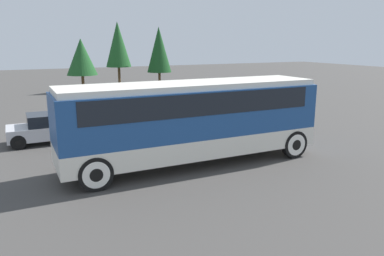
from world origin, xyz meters
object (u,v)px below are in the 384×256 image
at_px(tour_bus, 194,115).
at_px(parked_car_far, 229,112).
at_px(parked_car_mid, 168,122).
at_px(parked_car_near, 58,127).

height_order(tour_bus, parked_car_far, tour_bus).
xyz_separation_m(tour_bus, parked_car_far, (5.24, 5.97, -1.29)).
bearing_deg(parked_car_far, parked_car_mid, -163.43).
bearing_deg(parked_car_mid, parked_car_near, 164.83).
bearing_deg(tour_bus, parked_car_mid, 80.24).
height_order(parked_car_mid, parked_car_far, parked_car_mid).
relative_size(parked_car_near, parked_car_far, 1.06).
distance_m(parked_car_near, parked_car_far, 9.73).
relative_size(tour_bus, parked_car_near, 2.21).
distance_m(parked_car_mid, parked_car_far, 4.64).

